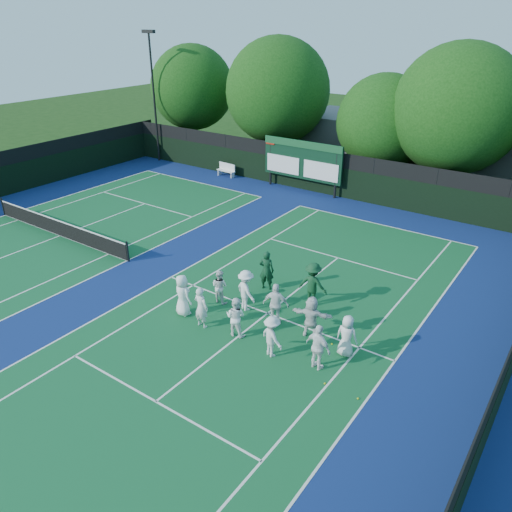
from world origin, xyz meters
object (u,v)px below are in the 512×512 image
Objects in this scene: bench at (227,169)px; tennis_net at (59,228)px; scoreboard at (302,160)px; coach_left at (266,270)px.

tennis_net is at bearing -92.10° from bench.
scoreboard is 0.53× the size of tennis_net.
scoreboard is at bearing -83.08° from coach_left.
scoreboard is 3.74× the size of bench.
scoreboard is 3.24× the size of coach_left.
tennis_net is at bearing -115.60° from scoreboard.
tennis_net reaches higher than bench.
scoreboard reaches higher than coach_left.
coach_left reaches higher than bench.
tennis_net is at bearing -9.65° from coach_left.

